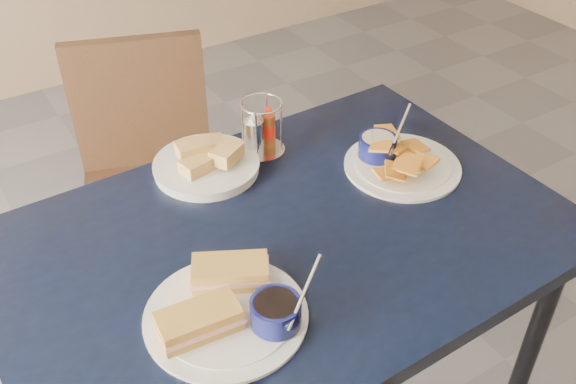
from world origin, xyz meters
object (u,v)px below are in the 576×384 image
chair_far (140,164)px  condiment_caddy (260,131)px  plantain_plate (394,158)px  bread_basket (206,163)px  dining_table (286,258)px  sandwich_plate (230,306)px

chair_far → condiment_caddy: size_ratio=6.30×
plantain_plate → bread_basket: bearing=150.8°
bread_basket → condiment_caddy: bearing=1.7°
bread_basket → chair_far: bearing=92.2°
plantain_plate → condiment_caddy: (-0.24, 0.22, 0.04)m
dining_table → plantain_plate: size_ratio=4.32×
chair_far → bread_basket: chair_far is taller
plantain_plate → condiment_caddy: bearing=137.3°
chair_far → dining_table: bearing=-85.7°
chair_far → condiment_caddy: 0.59m
chair_far → bread_basket: size_ratio=3.53×
plantain_plate → condiment_caddy: size_ratio=2.01×
dining_table → plantain_plate: plantain_plate is taller
plantain_plate → condiment_caddy: 0.32m
chair_far → plantain_plate: plantain_plate is taller
dining_table → plantain_plate: bearing=11.9°
sandwich_plate → bread_basket: sandwich_plate is taller
plantain_plate → chair_far: bearing=120.3°
dining_table → bread_basket: 0.30m
sandwich_plate → plantain_plate: same height
condiment_caddy → sandwich_plate: bearing=-125.9°
dining_table → bread_basket: bread_basket is taller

